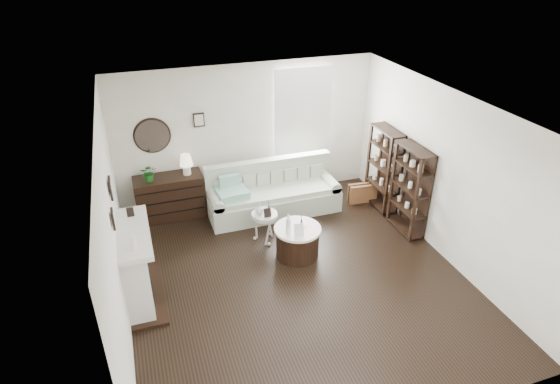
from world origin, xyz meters
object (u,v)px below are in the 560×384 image
object	(u,v)px
sofa	(272,195)
drum_table	(297,241)
pedestal_table	(264,216)
dresser	(170,197)

from	to	relation	value
sofa	drum_table	xyz separation A→B (m)	(-0.06, -1.53, -0.05)
drum_table	sofa	bearing A→B (deg)	87.67
drum_table	pedestal_table	distance (m)	0.73
drum_table	pedestal_table	xyz separation A→B (m)	(-0.38, 0.58, 0.23)
sofa	pedestal_table	world-z (taller)	sofa
sofa	drum_table	size ratio (longest dim) A/B	3.23
sofa	drum_table	distance (m)	1.53
dresser	sofa	bearing A→B (deg)	-11.85
pedestal_table	drum_table	bearing A→B (deg)	-56.68
dresser	drum_table	bearing A→B (deg)	-46.69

